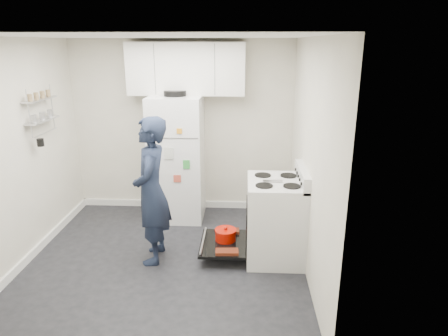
# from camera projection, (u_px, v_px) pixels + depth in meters

# --- Properties ---
(room) EXTENTS (3.21, 3.21, 2.51)m
(room) POSITION_uv_depth(u_px,v_px,m) (159.00, 160.00, 4.37)
(room) COLOR black
(room) RESTS_ON ground
(electric_range) EXTENTS (0.66, 0.76, 1.10)m
(electric_range) POSITION_uv_depth(u_px,v_px,m) (274.00, 220.00, 4.64)
(electric_range) COLOR silver
(electric_range) RESTS_ON ground
(open_oven_door) EXTENTS (0.55, 0.70, 0.21)m
(open_oven_door) POSITION_uv_depth(u_px,v_px,m) (224.00, 240.00, 4.78)
(open_oven_door) COLOR black
(open_oven_door) RESTS_ON ground
(refrigerator) EXTENTS (0.72, 0.74, 1.82)m
(refrigerator) POSITION_uv_depth(u_px,v_px,m) (177.00, 158.00, 5.63)
(refrigerator) COLOR white
(refrigerator) RESTS_ON ground
(upper_cabinets) EXTENTS (1.60, 0.33, 0.70)m
(upper_cabinets) POSITION_uv_depth(u_px,v_px,m) (186.00, 69.00, 5.43)
(upper_cabinets) COLOR silver
(upper_cabinets) RESTS_ON room
(wall_shelf_rack) EXTENTS (0.14, 0.60, 0.61)m
(wall_shelf_rack) POSITION_uv_depth(u_px,v_px,m) (41.00, 110.00, 4.74)
(wall_shelf_rack) COLOR #B2B2B7
(wall_shelf_rack) RESTS_ON room
(person) EXTENTS (0.44, 0.64, 1.69)m
(person) POSITION_uv_depth(u_px,v_px,m) (151.00, 191.00, 4.48)
(person) COLOR #171F34
(person) RESTS_ON ground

